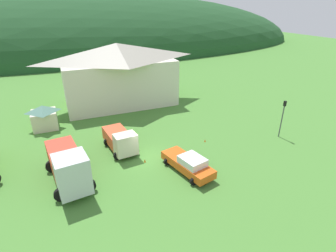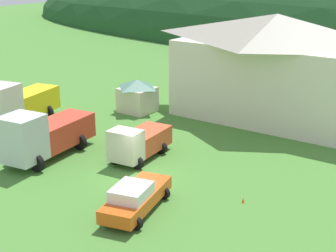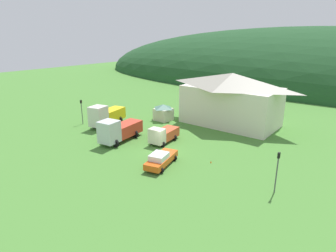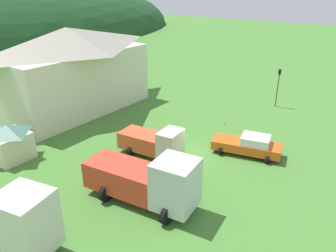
{
  "view_description": "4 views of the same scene",
  "coord_description": "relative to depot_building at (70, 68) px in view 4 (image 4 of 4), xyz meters",
  "views": [
    {
      "loc": [
        -6.45,
        -20.52,
        13.37
      ],
      "look_at": [
        3.32,
        2.68,
        1.57
      ],
      "focal_mm": 28.28,
      "sensor_mm": 36.0,
      "label": 1
    },
    {
      "loc": [
        17.87,
        -22.18,
        12.69
      ],
      "look_at": [
        0.11,
        2.86,
        2.51
      ],
      "focal_mm": 54.84,
      "sensor_mm": 36.0,
      "label": 2
    },
    {
      "loc": [
        21.66,
        -26.42,
        14.31
      ],
      "look_at": [
        -2.41,
        4.09,
        1.85
      ],
      "focal_mm": 30.68,
      "sensor_mm": 36.0,
      "label": 3
    },
    {
      "loc": [
        -19.55,
        -11.98,
        12.42
      ],
      "look_at": [
        -0.39,
        2.06,
        2.05
      ],
      "focal_mm": 35.05,
      "sensor_mm": 36.0,
      "label": 4
    }
  ],
  "objects": [
    {
      "name": "traffic_cone_near_pickup",
      "position": [
        -1.76,
        -16.54,
        -4.35
      ],
      "size": [
        0.36,
        0.36,
        0.64
      ],
      "primitive_type": "cone",
      "color": "orange",
      "rests_on": "ground"
    },
    {
      "name": "traffic_cone_mid_row",
      "position": [
        5.34,
        -15.26,
        -4.35
      ],
      "size": [
        0.36,
        0.36,
        0.57
      ],
      "primitive_type": "cone",
      "color": "orange",
      "rests_on": "ground"
    },
    {
      "name": "flatbed_truck_yellow",
      "position": [
        -15.32,
        -13.47,
        -2.57
      ],
      "size": [
        3.88,
        7.36,
        3.67
      ],
      "rotation": [
        0.0,
        0.0,
        -1.36
      ],
      "color": "silver",
      "rests_on": "ground"
    },
    {
      "name": "play_shed_cream",
      "position": [
        -10.1,
        -5.08,
        -2.91
      ],
      "size": [
        2.88,
        2.8,
        2.81
      ],
      "color": "beige",
      "rests_on": "ground"
    },
    {
      "name": "service_pickup_orange",
      "position": [
        1.24,
        -19.44,
        -3.53
      ],
      "size": [
        3.09,
        5.56,
        1.66
      ],
      "rotation": [
        0.0,
        0.0,
        -1.33
      ],
      "color": "#E15718",
      "rests_on": "ground"
    },
    {
      "name": "tow_truck_silver",
      "position": [
        -8.28,
        -17.13,
        -2.67
      ],
      "size": [
        3.63,
        7.37,
        3.46
      ],
      "rotation": [
        0.0,
        0.0,
        -1.44
      ],
      "color": "silver",
      "rests_on": "ground"
    },
    {
      "name": "ground_plane",
      "position": [
        -1.36,
        -15.89,
        -4.35
      ],
      "size": [
        200.0,
        200.0,
        0.0
      ],
      "primitive_type": "plane",
      "color": "#477F33"
    },
    {
      "name": "light_truck_cream",
      "position": [
        -3.25,
        -13.59,
        -3.18
      ],
      "size": [
        2.84,
        5.18,
        2.41
      ],
      "rotation": [
        0.0,
        0.0,
        -1.46
      ],
      "color": "beige",
      "rests_on": "ground"
    },
    {
      "name": "traffic_light_east",
      "position": [
        13.39,
        -17.34,
        -1.82
      ],
      "size": [
        0.2,
        0.32,
        4.13
      ],
      "color": "#4C4C51",
      "rests_on": "ground"
    },
    {
      "name": "depot_building",
      "position": [
        0.0,
        0.0,
        0.0
      ],
      "size": [
        16.02,
        9.04,
        8.45
      ],
      "color": "silver",
      "rests_on": "ground"
    }
  ]
}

